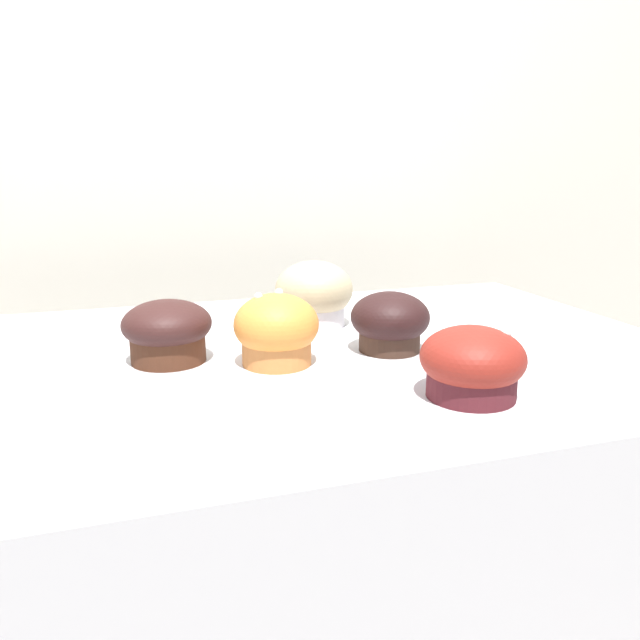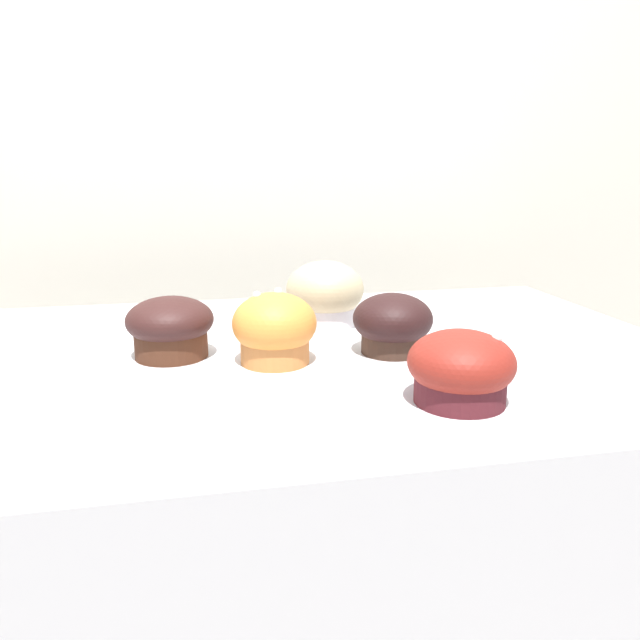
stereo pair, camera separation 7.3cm
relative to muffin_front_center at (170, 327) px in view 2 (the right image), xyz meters
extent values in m
cube|color=beige|center=(0.14, 0.59, -0.02)|extent=(3.20, 0.10, 1.80)
cylinder|color=#482617|center=(0.00, 0.00, -0.01)|extent=(0.09, 0.09, 0.04)
ellipsoid|color=#331917|center=(0.00, 0.00, 0.01)|extent=(0.10, 0.10, 0.05)
cylinder|color=#3A261C|center=(0.26, -0.04, -0.02)|extent=(0.07, 0.07, 0.04)
ellipsoid|color=black|center=(0.26, -0.04, 0.01)|extent=(0.10, 0.10, 0.06)
cylinder|color=#4E1A20|center=(0.27, -0.21, -0.02)|extent=(0.09, 0.09, 0.04)
ellipsoid|color=maroon|center=(0.27, -0.21, 0.00)|extent=(0.10, 0.10, 0.06)
sphere|color=white|center=(0.31, -0.21, 0.03)|extent=(0.01, 0.01, 0.01)
cylinder|color=#CD7C3E|center=(0.12, -0.05, -0.01)|extent=(0.08, 0.08, 0.05)
ellipsoid|color=orange|center=(0.12, -0.05, 0.01)|extent=(0.10, 0.10, 0.07)
sphere|color=white|center=(0.12, -0.04, 0.04)|extent=(0.01, 0.01, 0.01)
sphere|color=white|center=(0.10, -0.04, 0.04)|extent=(0.01, 0.01, 0.01)
cylinder|color=silver|center=(0.21, 0.11, -0.01)|extent=(0.09, 0.09, 0.05)
ellipsoid|color=tan|center=(0.21, 0.11, 0.02)|extent=(0.11, 0.11, 0.08)
camera|label=1|loc=(-0.04, -0.71, 0.19)|focal=35.00mm
camera|label=2|loc=(0.03, -0.73, 0.19)|focal=35.00mm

